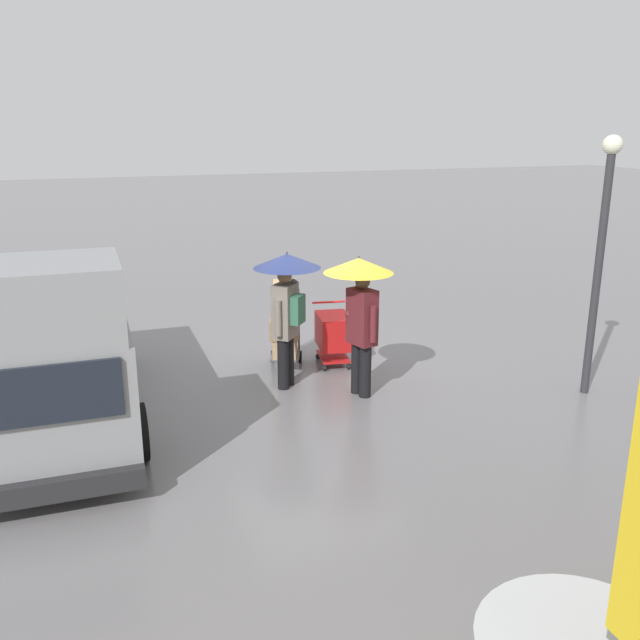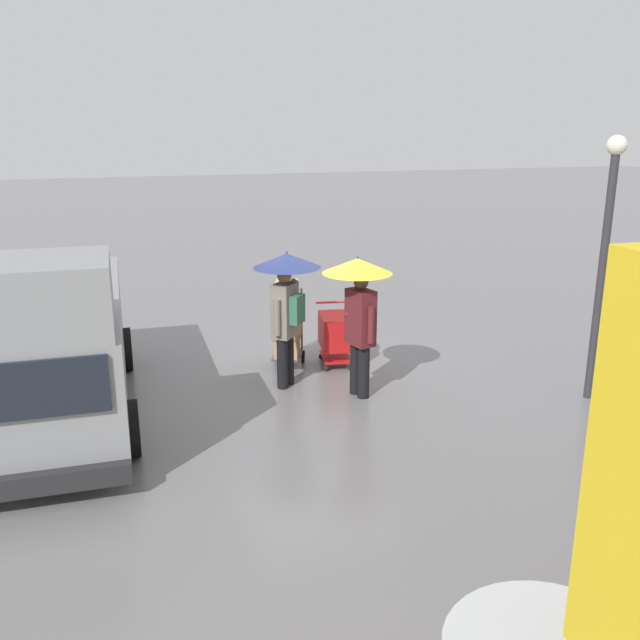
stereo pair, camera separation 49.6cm
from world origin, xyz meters
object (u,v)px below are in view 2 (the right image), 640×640
Objects in this scene: cargo_van_parked_right at (47,341)px; hand_dolly_boxes at (287,322)px; shopping_cart_vendor at (336,333)px; street_lamp at (605,243)px; pedestrian_black_side at (287,289)px; pedestrian_pink_side at (359,294)px.

cargo_van_parked_right is 3.85m from hand_dolly_boxes.
street_lamp is (-3.18, 2.54, 1.80)m from shopping_cart_vendor.
pedestrian_black_side is at bearing 32.86° from shopping_cart_vendor.
hand_dolly_boxes is at bearing -162.55° from cargo_van_parked_right.
hand_dolly_boxes is at bearing -104.55° from pedestrian_black_side.
shopping_cart_vendor is at bearing -94.87° from pedestrian_pink_side.
pedestrian_black_side is (0.92, -0.70, -0.01)m from pedestrian_pink_side.
hand_dolly_boxes is at bearing -64.45° from pedestrian_pink_side.
cargo_van_parked_right is at bearing 12.93° from shopping_cart_vendor.
street_lamp is at bearing 146.44° from hand_dolly_boxes.
pedestrian_pink_side and pedestrian_black_side have the same top height.
pedestrian_black_side reaches higher than hand_dolly_boxes.
street_lamp is (-3.30, 1.17, 0.79)m from pedestrian_pink_side.
shopping_cart_vendor is 1.59m from pedestrian_black_side.
shopping_cart_vendor is 0.47× the size of pedestrian_black_side.
cargo_van_parked_right is 4.64m from shopping_cart_vendor.
cargo_van_parked_right is at bearing 17.45° from hand_dolly_boxes.
shopping_cart_vendor is 0.87m from hand_dolly_boxes.
pedestrian_black_side is at bearing -23.98° from street_lamp.
hand_dolly_boxes is 0.69× the size of pedestrian_black_side.
pedestrian_pink_side is at bearing 142.53° from pedestrian_black_side.
cargo_van_parked_right is 5.28× the size of shopping_cart_vendor.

